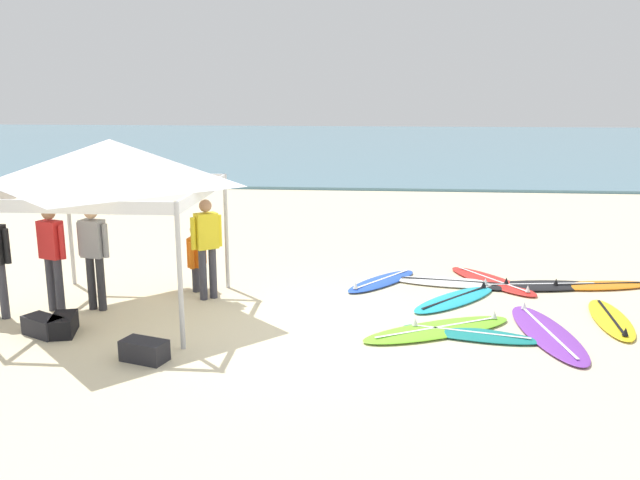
{
  "coord_description": "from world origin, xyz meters",
  "views": [
    {
      "loc": [
        1.15,
        -9.37,
        3.54
      ],
      "look_at": [
        0.25,
        1.53,
        1.0
      ],
      "focal_mm": 37.41,
      "sensor_mm": 36.0,
      "label": 1
    }
  ],
  "objects_px": {
    "surfboard_red": "(492,281)",
    "gear_bag_on_sand": "(43,326)",
    "surfboard_white": "(454,282)",
    "person_orange": "(197,254)",
    "person_red": "(52,251)",
    "surfboard_orange": "(598,285)",
    "surfboard_teal": "(470,334)",
    "surfboard_lime": "(438,329)",
    "canopy_tent": "(111,163)",
    "gear_bag_by_pole": "(144,351)",
    "surfboard_cyan": "(455,299)",
    "surfboard_purple": "(547,333)",
    "gear_bag_near_tent": "(64,325)",
    "person_grey": "(94,250)",
    "surfboard_blue": "(381,281)",
    "surfboard_black": "(538,286)",
    "person_yellow": "(207,242)",
    "surfboard_yellow": "(611,319)"
  },
  "relations": [
    {
      "from": "surfboard_lime",
      "to": "surfboard_teal",
      "type": "relative_size",
      "value": 1.22
    },
    {
      "from": "surfboard_cyan",
      "to": "surfboard_lime",
      "type": "xyz_separation_m",
      "value": [
        -0.41,
        -1.47,
        -0.0
      ]
    },
    {
      "from": "surfboard_cyan",
      "to": "gear_bag_on_sand",
      "type": "bearing_deg",
      "value": -161.31
    },
    {
      "from": "surfboard_purple",
      "to": "person_red",
      "type": "height_order",
      "value": "person_red"
    },
    {
      "from": "surfboard_orange",
      "to": "person_orange",
      "type": "relative_size",
      "value": 1.7
    },
    {
      "from": "surfboard_white",
      "to": "gear_bag_near_tent",
      "type": "height_order",
      "value": "gear_bag_near_tent"
    },
    {
      "from": "surfboard_purple",
      "to": "surfboard_black",
      "type": "relative_size",
      "value": 1.02
    },
    {
      "from": "surfboard_yellow",
      "to": "surfboard_cyan",
      "type": "relative_size",
      "value": 1.03
    },
    {
      "from": "surfboard_cyan",
      "to": "surfboard_white",
      "type": "xyz_separation_m",
      "value": [
        0.1,
        0.99,
        -0.0
      ]
    },
    {
      "from": "canopy_tent",
      "to": "person_grey",
      "type": "distance_m",
      "value": 1.46
    },
    {
      "from": "surfboard_cyan",
      "to": "surfboard_black",
      "type": "bearing_deg",
      "value": 29.88
    },
    {
      "from": "surfboard_orange",
      "to": "surfboard_purple",
      "type": "relative_size",
      "value": 0.82
    },
    {
      "from": "surfboard_red",
      "to": "gear_bag_on_sand",
      "type": "height_order",
      "value": "gear_bag_on_sand"
    },
    {
      "from": "gear_bag_near_tent",
      "to": "person_red",
      "type": "bearing_deg",
      "value": 120.57
    },
    {
      "from": "surfboard_yellow",
      "to": "surfboard_teal",
      "type": "distance_m",
      "value": 2.39
    },
    {
      "from": "person_red",
      "to": "gear_bag_near_tent",
      "type": "bearing_deg",
      "value": -59.43
    },
    {
      "from": "surfboard_cyan",
      "to": "surfboard_purple",
      "type": "bearing_deg",
      "value": -52.26
    },
    {
      "from": "surfboard_red",
      "to": "person_yellow",
      "type": "xyz_separation_m",
      "value": [
        -4.97,
        -1.34,
        0.95
      ]
    },
    {
      "from": "person_red",
      "to": "gear_bag_near_tent",
      "type": "relative_size",
      "value": 2.85
    },
    {
      "from": "surfboard_white",
      "to": "gear_bag_by_pole",
      "type": "height_order",
      "value": "gear_bag_by_pole"
    },
    {
      "from": "surfboard_white",
      "to": "person_red",
      "type": "bearing_deg",
      "value": -162.83
    },
    {
      "from": "surfboard_teal",
      "to": "person_orange",
      "type": "distance_m",
      "value": 4.91
    },
    {
      "from": "person_red",
      "to": "gear_bag_by_pole",
      "type": "distance_m",
      "value": 2.89
    },
    {
      "from": "surfboard_lime",
      "to": "surfboard_teal",
      "type": "bearing_deg",
      "value": -18.37
    },
    {
      "from": "gear_bag_near_tent",
      "to": "gear_bag_on_sand",
      "type": "distance_m",
      "value": 0.28
    },
    {
      "from": "canopy_tent",
      "to": "gear_bag_by_pole",
      "type": "xyz_separation_m",
      "value": [
        1.04,
        -1.88,
        -2.25
      ]
    },
    {
      "from": "surfboard_lime",
      "to": "person_grey",
      "type": "bearing_deg",
      "value": 174.06
    },
    {
      "from": "person_red",
      "to": "gear_bag_on_sand",
      "type": "bearing_deg",
      "value": -73.99
    },
    {
      "from": "surfboard_blue",
      "to": "surfboard_orange",
      "type": "xyz_separation_m",
      "value": [
        3.89,
        0.05,
        -0.0
      ]
    },
    {
      "from": "surfboard_purple",
      "to": "surfboard_teal",
      "type": "bearing_deg",
      "value": -173.56
    },
    {
      "from": "person_grey",
      "to": "gear_bag_by_pole",
      "type": "bearing_deg",
      "value": -53.29
    },
    {
      "from": "surfboard_black",
      "to": "person_orange",
      "type": "xyz_separation_m",
      "value": [
        -6.06,
        -0.65,
        0.62
      ]
    },
    {
      "from": "person_red",
      "to": "person_orange",
      "type": "distance_m",
      "value": 2.38
    },
    {
      "from": "surfboard_black",
      "to": "surfboard_white",
      "type": "bearing_deg",
      "value": 176.88
    },
    {
      "from": "surfboard_red",
      "to": "surfboard_lime",
      "type": "bearing_deg",
      "value": -114.93
    },
    {
      "from": "surfboard_red",
      "to": "surfboard_black",
      "type": "xyz_separation_m",
      "value": [
        0.78,
        -0.23,
        -0.0
      ]
    },
    {
      "from": "surfboard_teal",
      "to": "person_grey",
      "type": "distance_m",
      "value": 5.96
    },
    {
      "from": "surfboard_white",
      "to": "person_orange",
      "type": "distance_m",
      "value": 4.67
    },
    {
      "from": "person_red",
      "to": "surfboard_black",
      "type": "bearing_deg",
      "value": 13.59
    },
    {
      "from": "surfboard_blue",
      "to": "surfboard_cyan",
      "type": "distance_m",
      "value": 1.56
    },
    {
      "from": "surfboard_lime",
      "to": "surfboard_purple",
      "type": "xyz_separation_m",
      "value": [
        1.56,
        -0.02,
        0.0
      ]
    },
    {
      "from": "surfboard_blue",
      "to": "surfboard_cyan",
      "type": "xyz_separation_m",
      "value": [
        1.23,
        -0.96,
        -0.0
      ]
    },
    {
      "from": "canopy_tent",
      "to": "surfboard_black",
      "type": "bearing_deg",
      "value": 15.13
    },
    {
      "from": "surfboard_cyan",
      "to": "person_yellow",
      "type": "bearing_deg",
      "value": -177.18
    },
    {
      "from": "surfboard_orange",
      "to": "person_red",
      "type": "xyz_separation_m",
      "value": [
        -9.1,
        -2.04,
        0.95
      ]
    },
    {
      "from": "gear_bag_on_sand",
      "to": "surfboard_white",
      "type": "bearing_deg",
      "value": 26.17
    },
    {
      "from": "surfboard_lime",
      "to": "surfboard_teal",
      "type": "xyz_separation_m",
      "value": [
        0.44,
        -0.14,
        0.0
      ]
    },
    {
      "from": "person_yellow",
      "to": "gear_bag_near_tent",
      "type": "relative_size",
      "value": 2.85
    },
    {
      "from": "surfboard_lime",
      "to": "person_grey",
      "type": "distance_m",
      "value": 5.52
    },
    {
      "from": "surfboard_cyan",
      "to": "person_grey",
      "type": "relative_size",
      "value": 1.11
    }
  ]
}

